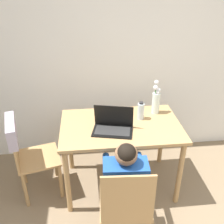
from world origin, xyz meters
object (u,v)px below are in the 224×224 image
object	(u,v)px
laptop	(113,125)
chair_spare	(23,146)
water_bottle	(141,111)
chair_occupied	(126,207)
flower_vase	(156,100)
person_seated	(125,179)

from	to	relation	value
laptop	chair_spare	bearing A→B (deg)	-169.98
chair_spare	laptop	size ratio (longest dim) A/B	2.17
laptop	water_bottle	world-z (taller)	laptop
chair_occupied	water_bottle	bearing A→B (deg)	-104.41
water_bottle	flower_vase	bearing A→B (deg)	31.90
chair_occupied	flower_vase	world-z (taller)	flower_vase
laptop	water_bottle	size ratio (longest dim) A/B	2.19
chair_spare	laptop	distance (m)	0.88
person_seated	laptop	world-z (taller)	person_seated
chair_occupied	person_seated	world-z (taller)	person_seated
flower_vase	water_bottle	xyz separation A→B (m)	(-0.18, -0.11, -0.06)
chair_occupied	flower_vase	xyz separation A→B (m)	(0.45, 0.93, 0.44)
chair_spare	water_bottle	xyz separation A→B (m)	(1.15, 0.13, 0.24)
person_seated	laptop	bearing A→B (deg)	-82.64
chair_spare	flower_vase	world-z (taller)	flower_vase
flower_vase	chair_occupied	bearing A→B (deg)	-115.59
chair_occupied	flower_vase	distance (m)	1.12
person_seated	chair_spare	bearing A→B (deg)	-28.99
chair_spare	water_bottle	size ratio (longest dim) A/B	4.76
chair_occupied	chair_spare	size ratio (longest dim) A/B	0.99
flower_vase	chair_spare	bearing A→B (deg)	-169.65
person_seated	flower_vase	bearing A→B (deg)	-114.66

